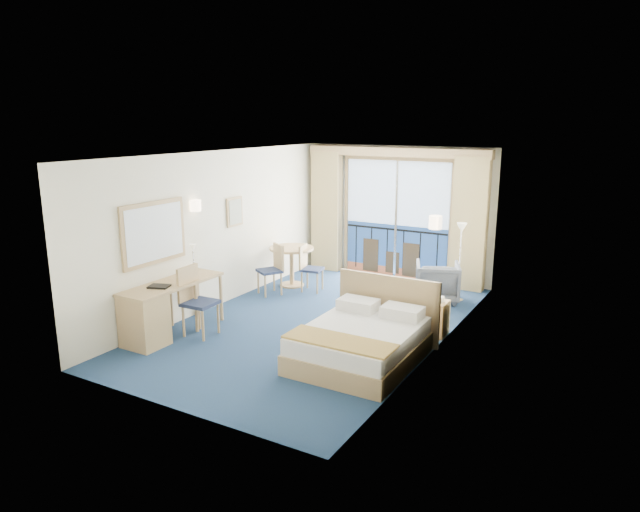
{
  "coord_description": "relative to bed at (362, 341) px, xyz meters",
  "views": [
    {
      "loc": [
        4.37,
        -7.54,
        3.22
      ],
      "look_at": [
        -0.07,
        0.2,
        1.06
      ],
      "focal_mm": 32.0,
      "sensor_mm": 36.0,
      "label": 1
    }
  ],
  "objects": [
    {
      "name": "desk",
      "position": [
        -2.95,
        -0.97,
        0.17
      ],
      "size": [
        0.59,
        1.72,
        0.81
      ],
      "color": "tan",
      "rests_on": "ground"
    },
    {
      "name": "room_walls",
      "position": [
        -1.26,
        0.96,
        1.5
      ],
      "size": [
        4.04,
        6.54,
        2.72
      ],
      "color": "silver",
      "rests_on": "ground"
    },
    {
      "name": "sconce_right",
      "position": [
        0.68,
        0.81,
        1.57
      ],
      "size": [
        0.18,
        0.18,
        0.18
      ],
      "primitive_type": "cylinder",
      "color": "#FFDDB2",
      "rests_on": "room_walls"
    },
    {
      "name": "pelmet",
      "position": [
        -1.26,
        4.06,
        2.3
      ],
      "size": [
        3.8,
        0.25,
        0.18
      ],
      "primitive_type": "cube",
      "color": "tan",
      "rests_on": "room_walls"
    },
    {
      "name": "floor",
      "position": [
        -1.26,
        0.96,
        -0.28
      ],
      "size": [
        6.5,
        6.5,
        0.0
      ],
      "primitive_type": "plane",
      "color": "navy",
      "rests_on": "ground"
    },
    {
      "name": "floor_lamp",
      "position": [
        0.37,
        3.23,
        0.81
      ],
      "size": [
        0.2,
        0.2,
        1.43
      ],
      "color": "silver",
      "rests_on": "ground"
    },
    {
      "name": "curtain_left",
      "position": [
        -2.81,
        4.03,
        1.0
      ],
      "size": [
        0.65,
        0.22,
        2.55
      ],
      "primitive_type": "cube",
      "color": "tan",
      "rests_on": "room_walls"
    },
    {
      "name": "balcony_door",
      "position": [
        -1.26,
        4.18,
        0.86
      ],
      "size": [
        2.36,
        0.03,
        2.52
      ],
      "color": "navy",
      "rests_on": "room_walls"
    },
    {
      "name": "wall_print",
      "position": [
        -3.23,
        1.41,
        1.32
      ],
      "size": [
        0.04,
        0.42,
        0.52
      ],
      "color": "tan",
      "rests_on": "room_walls"
    },
    {
      "name": "sconce_left",
      "position": [
        -3.2,
        0.36,
        1.57
      ],
      "size": [
        0.18,
        0.18,
        0.18
      ],
      "primitive_type": "cylinder",
      "color": "#FFDDB2",
      "rests_on": "room_walls"
    },
    {
      "name": "table_chair_a",
      "position": [
        -2.31,
        2.43,
        0.22
      ],
      "size": [
        0.46,
        0.45,
        0.89
      ],
      "rotation": [
        0.0,
        0.0,
        1.77
      ],
      "color": "#1F2948",
      "rests_on": "ground"
    },
    {
      "name": "round_table",
      "position": [
        -2.77,
        2.55,
        0.31
      ],
      "size": [
        0.86,
        0.86,
        0.78
      ],
      "color": "tan",
      "rests_on": "ground"
    },
    {
      "name": "mirror",
      "position": [
        -3.23,
        -0.54,
        1.27
      ],
      "size": [
        0.05,
        1.25,
        0.95
      ],
      "color": "tan",
      "rests_on": "room_walls"
    },
    {
      "name": "desk_lamp",
      "position": [
        -3.04,
        0.07,
        0.87
      ],
      "size": [
        0.12,
        0.12,
        0.45
      ],
      "color": "silver",
      "rests_on": "desk"
    },
    {
      "name": "armchair",
      "position": [
        0.03,
        3.07,
        0.08
      ],
      "size": [
        0.99,
        1.0,
        0.71
      ],
      "primitive_type": "imported",
      "rotation": [
        0.0,
        0.0,
        3.52
      ],
      "color": "#424851",
      "rests_on": "ground"
    },
    {
      "name": "table_chair_b",
      "position": [
        -2.78,
        1.94,
        0.25
      ],
      "size": [
        0.56,
        0.56,
        0.94
      ],
      "rotation": [
        0.0,
        0.0,
        -0.55
      ],
      "color": "#1F2948",
      "rests_on": "ground"
    },
    {
      "name": "curtain_right",
      "position": [
        0.29,
        4.03,
        1.0
      ],
      "size": [
        0.65,
        0.22,
        2.55
      ],
      "primitive_type": "cube",
      "color": "tan",
      "rests_on": "room_walls"
    },
    {
      "name": "folder",
      "position": [
        -2.94,
        -0.79,
        0.54
      ],
      "size": [
        0.35,
        0.31,
        0.03
      ],
      "primitive_type": "cube",
      "rotation": [
        0.0,
        0.0,
        0.36
      ],
      "color": "black",
      "rests_on": "desk"
    },
    {
      "name": "nightstand",
      "position": [
        0.52,
        1.42,
        -0.01
      ],
      "size": [
        0.4,
        0.38,
        0.53
      ],
      "primitive_type": "cube",
      "color": "tan",
      "rests_on": "ground"
    },
    {
      "name": "bed",
      "position": [
        0.0,
        0.0,
        0.0
      ],
      "size": [
        1.58,
        1.88,
        0.99
      ],
      "color": "tan",
      "rests_on": "ground"
    },
    {
      "name": "phone",
      "position": [
        0.57,
        1.41,
        0.29
      ],
      "size": [
        0.21,
        0.17,
        0.08
      ],
      "primitive_type": "cube",
      "rotation": [
        0.0,
        0.0,
        -0.12
      ],
      "color": "beige",
      "rests_on": "nightstand"
    },
    {
      "name": "desk_chair",
      "position": [
        -2.63,
        -0.38,
        0.32
      ],
      "size": [
        0.48,
        0.47,
        1.06
      ],
      "rotation": [
        0.0,
        0.0,
        1.61
      ],
      "color": "#1F2948",
      "rests_on": "ground"
    }
  ]
}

